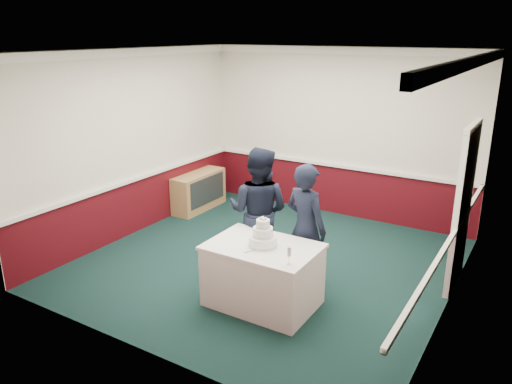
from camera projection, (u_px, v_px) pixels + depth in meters
The scene contains 9 objects.
ground at pixel (267, 263), 7.32m from camera, with size 5.00×5.00×0.00m, color #112B2A.
room_shell at pixel (293, 124), 7.17m from camera, with size 5.00×5.00×3.00m.
sideboard at pixel (199, 191), 9.44m from camera, with size 0.41×1.20×0.70m.
cake_table at pixel (263, 275), 6.10m from camera, with size 1.32×0.92×0.79m.
wedding_cake at pixel (263, 237), 5.95m from camera, with size 0.35×0.35×0.36m.
cake_knife at pixel (252, 251), 5.83m from camera, with size 0.01×0.22×0.01m, color silver.
champagne_flute at pixel (289, 253), 5.46m from camera, with size 0.05×0.05×0.21m.
person_man at pixel (258, 212), 6.79m from camera, with size 0.87×0.68×1.79m, color black.
person_woman at pixel (306, 228), 6.36m from camera, with size 0.62×0.41×1.70m, color black.
Camera 1 is at (3.32, -5.75, 3.24)m, focal length 35.00 mm.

